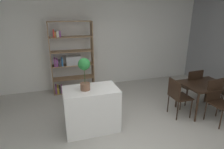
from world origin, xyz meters
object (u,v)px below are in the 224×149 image
Objects in this scene: potted_plant_on_island at (84,71)px; dining_chair_near at (217,98)px; dining_table at (204,87)px; dining_chair_island_side at (177,94)px; open_bookshelf at (70,60)px; kitchen_island at (91,109)px; dining_chair_far at (191,84)px.

dining_chair_near is (2.84, -0.51, -0.74)m from potted_plant_on_island.
dining_table is (2.85, -0.08, -0.65)m from potted_plant_on_island.
dining_chair_island_side is at bearing -2.05° from potted_plant_on_island.
dining_table is 1.09× the size of dining_chair_near.
potted_plant_on_island is 0.30× the size of open_bookshelf.
dining_chair_near is 0.85m from dining_chair_island_side.
kitchen_island is at bearing 8.80° from potted_plant_on_island.
dining_table is at bearing -36.81° from open_bookshelf.
dining_table is 0.74m from dining_chair_island_side.
kitchen_island is 2.20m from open_bookshelf.
dining_chair_island_side is at bearing 144.05° from dining_chair_near.
kitchen_island is at bearing 164.00° from dining_chair_near.
potted_plant_on_island is (-0.11, -0.02, 0.84)m from kitchen_island.
dining_chair_far is at bearing 83.94° from dining_chair_near.
potted_plant_on_island is at bearing 164.74° from dining_chair_near.
potted_plant_on_island is at bearing -87.36° from open_bookshelf.
kitchen_island is 0.85m from potted_plant_on_island.
potted_plant_on_island reaches higher than kitchen_island.
kitchen_island reaches higher than dining_chair_island_side.
dining_chair_near is at bearing -91.26° from dining_table.
potted_plant_on_island is 2.24m from dining_chair_island_side.
kitchen_island reaches higher than dining_table.
potted_plant_on_island is at bearing 4.32° from dining_chair_far.
potted_plant_on_island reaches higher than dining_table.
potted_plant_on_island is at bearing -171.20° from kitchen_island.
dining_table is (2.74, -0.10, 0.20)m from kitchen_island.
dining_chair_near is at bearing -10.90° from kitchen_island.
dining_chair_far reaches higher than dining_table.
open_bookshelf reaches higher than potted_plant_on_island.
potted_plant_on_island is at bearing 89.70° from dining_chair_island_side.
dining_table is at bearing -88.48° from dining_chair_island_side.
dining_chair_far is (0.74, 0.43, 0.02)m from dining_chair_island_side.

